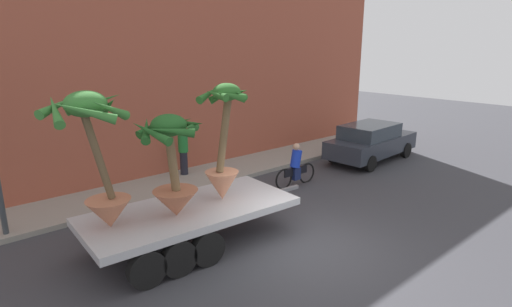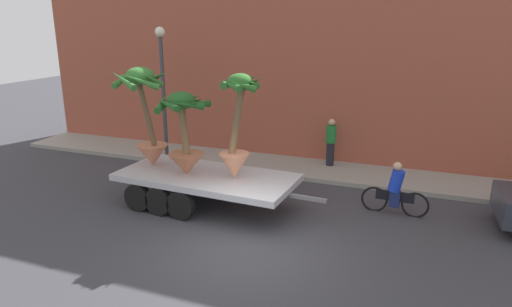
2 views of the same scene
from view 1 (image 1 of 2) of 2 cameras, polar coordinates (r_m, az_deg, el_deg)
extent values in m
plane|color=#38383D|center=(10.28, 7.08, -12.85)|extent=(60.00, 60.00, 0.00)
cube|color=gray|center=(14.68, -10.86, -4.01)|extent=(24.00, 2.20, 0.15)
cube|color=#9E4C38|center=(15.42, -14.91, 12.41)|extent=(24.00, 1.20, 8.45)
cube|color=#B7BABF|center=(10.10, -9.06, -7.88)|extent=(5.19, 2.58, 0.18)
cylinder|color=black|center=(10.64, -19.63, -10.27)|extent=(0.81, 0.26, 0.80)
cylinder|color=black|center=(8.82, -14.96, -15.34)|extent=(0.81, 0.26, 0.80)
cylinder|color=black|center=(10.85, -16.04, -9.47)|extent=(0.81, 0.26, 0.80)
cylinder|color=black|center=(9.07, -10.71, -14.18)|extent=(0.81, 0.26, 0.80)
cylinder|color=black|center=(11.10, -12.61, -8.67)|extent=(0.81, 0.26, 0.80)
cylinder|color=black|center=(9.37, -6.76, -13.01)|extent=(0.81, 0.26, 0.80)
cube|color=slate|center=(11.80, 4.02, -5.10)|extent=(1.00, 0.15, 0.10)
cone|color=#C17251|center=(9.34, -19.73, -7.86)|extent=(0.95, 0.95, 0.63)
cylinder|color=brown|center=(8.88, -21.24, -0.02)|extent=(0.58, 0.16, 2.03)
ellipsoid|color=#387A33|center=(8.66, -22.66, 6.39)|extent=(0.82, 0.82, 0.52)
cone|color=#387A33|center=(8.79, -19.93, 6.18)|extent=(0.23, 0.87, 0.55)
cone|color=#387A33|center=(9.21, -21.69, 6.56)|extent=(1.07, 0.81, 0.53)
cone|color=#387A33|center=(9.00, -25.76, 6.11)|extent=(1.07, 0.88, 0.42)
cone|color=#387A33|center=(8.59, -26.21, 5.44)|extent=(0.37, 1.11, 0.60)
cone|color=#387A33|center=(8.10, -22.77, 5.40)|extent=(1.13, 0.60, 0.55)
cone|color=#387A33|center=(8.35, -19.63, 5.86)|extent=(1.01, 0.77, 0.60)
cone|color=tan|center=(10.35, -4.74, -4.47)|extent=(0.85, 0.85, 0.73)
cylinder|color=brown|center=(10.04, -4.45, 2.93)|extent=(0.51, 0.19, 1.97)
ellipsoid|color=#2D6B28|center=(9.94, -4.11, 8.55)|extent=(0.68, 0.68, 0.42)
cone|color=#2D6B28|center=(10.20, -2.68, 8.44)|extent=(0.31, 0.76, 0.38)
cone|color=#2D6B28|center=(10.34, -4.48, 8.30)|extent=(0.81, 0.55, 0.52)
cone|color=#2D6B28|center=(10.20, -6.43, 8.36)|extent=(0.98, 0.55, 0.45)
cone|color=#2D6B28|center=(9.71, -5.57, 8.18)|extent=(0.29, 0.73, 0.31)
cone|color=#2D6B28|center=(9.60, -3.56, 8.05)|extent=(0.76, 0.46, 0.36)
cone|color=#2D6B28|center=(9.85, -2.20, 8.16)|extent=(0.69, 0.57, 0.39)
cone|color=#B26647|center=(9.54, -11.09, -6.79)|extent=(1.02, 1.02, 0.62)
cylinder|color=brown|center=(9.19, -11.62, -0.69)|extent=(0.32, 0.20, 1.51)
ellipsoid|color=#235B23|center=(9.00, -12.07, 3.87)|extent=(0.78, 0.78, 0.49)
cone|color=#235B23|center=(9.24, -9.02, 4.07)|extent=(0.28, 1.11, 0.39)
cone|color=#235B23|center=(9.43, -11.43, 3.97)|extent=(0.78, 0.75, 0.47)
cone|color=#235B23|center=(9.37, -13.93, 3.79)|extent=(0.97, 0.39, 0.48)
cone|color=#235B23|center=(9.03, -15.03, 3.27)|extent=(0.64, 0.93, 0.51)
cone|color=#235B23|center=(8.64, -14.47, 2.90)|extent=(0.52, 1.09, 0.48)
cone|color=#235B23|center=(8.54, -11.74, 3.08)|extent=(0.97, 0.57, 0.35)
cone|color=#235B23|center=(8.90, -9.09, 3.64)|extent=(0.82, 0.84, 0.37)
torus|color=black|center=(14.72, 7.08, -2.72)|extent=(0.74, 0.10, 0.74)
torus|color=black|center=(13.99, 3.90, -3.58)|extent=(0.74, 0.10, 0.74)
cube|color=black|center=(14.30, 5.55, -2.45)|extent=(1.04, 0.11, 0.28)
cylinder|color=#1938C6|center=(14.17, 5.59, -0.71)|extent=(0.46, 0.36, 0.65)
sphere|color=tan|center=(14.06, 5.64, 0.93)|extent=(0.24, 0.24, 0.24)
cube|color=navy|center=(14.32, 5.54, -2.76)|extent=(0.29, 0.25, 0.44)
cube|color=#2D333D|center=(18.01, 15.78, 1.19)|extent=(4.66, 2.07, 0.70)
cube|color=#2D3842|center=(17.68, 15.55, 3.05)|extent=(2.60, 1.76, 0.56)
cylinder|color=black|center=(19.75, 15.76, 1.33)|extent=(0.65, 0.24, 0.64)
cylinder|color=black|center=(19.00, 20.15, 0.44)|extent=(0.65, 0.24, 0.64)
cylinder|color=black|center=(17.31, 10.81, -0.25)|extent=(0.65, 0.24, 0.64)
cylinder|color=black|center=(16.44, 15.63, -1.35)|extent=(0.65, 0.24, 0.64)
cylinder|color=black|center=(15.23, -10.01, -1.31)|extent=(0.28, 0.28, 0.85)
cylinder|color=#1E702D|center=(15.04, -10.13, 1.38)|extent=(0.36, 0.36, 0.62)
sphere|color=tan|center=(14.95, -10.21, 2.98)|extent=(0.24, 0.24, 0.24)
camera|label=2|loc=(10.93, 66.02, 8.52)|focal=31.81mm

